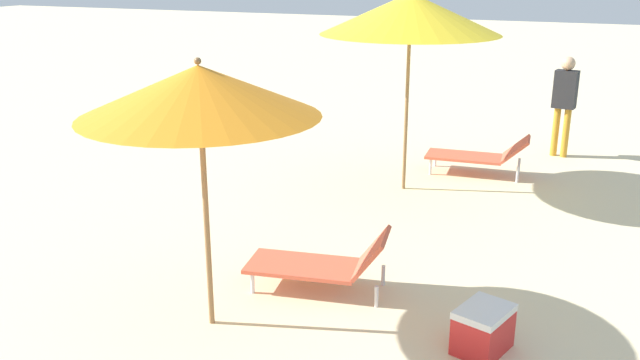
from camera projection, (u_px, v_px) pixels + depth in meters
umbrella_second at (199, 91)px, 5.47m from camera, size 2.02×2.02×2.40m
lounger_second_shoreside at (323, 263)px, 6.66m from camera, size 1.48×0.80×0.65m
umbrella_farthest at (410, 14)px, 9.02m from camera, size 2.46×2.46×2.81m
lounger_farthest_shoreside at (479, 155)px, 10.33m from camera, size 1.57×0.70×0.64m
person_walking_mid at (565, 97)px, 11.11m from camera, size 0.39×0.28×1.68m
cooler_box at (483, 329)px, 5.63m from camera, size 0.49×0.58×0.40m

